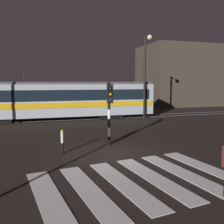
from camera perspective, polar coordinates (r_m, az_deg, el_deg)
name	(u,v)px	position (r m, az deg, el deg)	size (l,w,h in m)	color
ground_plane	(111,154)	(11.64, -0.16, -9.44)	(120.00, 120.00, 0.00)	black
rail_near	(75,120)	(22.05, -8.21, -1.75)	(80.00, 0.12, 0.03)	#59595E
rail_far	(73,118)	(23.46, -8.73, -1.25)	(80.00, 0.12, 0.03)	#59595E
crosswalk_zebra	(139,180)	(8.76, 6.06, -14.99)	(7.17, 5.23, 0.02)	silver
traffic_light_median_centre	(109,104)	(12.83, -0.57, 1.78)	(0.36, 0.42, 3.24)	black
street_lamp_trackside_right	(146,67)	(22.45, 7.61, 9.94)	(0.44, 1.21, 7.12)	black
tram	(56,99)	(22.41, -12.32, 2.77)	(17.23, 2.58, 4.15)	#B2BCC1
bollard_island_edge	(62,142)	(11.82, -11.08, -6.53)	(0.12, 0.12, 1.11)	black
building_backdrop	(183,76)	(38.01, 15.53, 7.81)	(11.40, 8.00, 8.22)	#42382D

